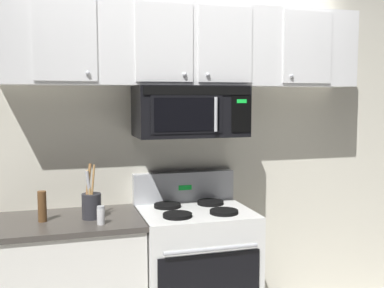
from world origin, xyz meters
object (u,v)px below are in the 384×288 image
object	(u,v)px
utensil_crock_charcoal	(91,204)
pepper_mill	(42,206)
salt_shaker	(101,215)
stove_range	(195,271)
over_range_microwave	(190,111)

from	to	relation	value
utensil_crock_charcoal	pepper_mill	xyz separation A→B (m)	(-0.30, 0.01, 0.00)
salt_shaker	stove_range	bearing A→B (deg)	15.19
stove_range	salt_shaker	xyz separation A→B (m)	(-0.65, -0.18, 0.49)
pepper_mill	salt_shaker	bearing A→B (deg)	-25.71
utensil_crock_charcoal	pepper_mill	bearing A→B (deg)	177.69
stove_range	salt_shaker	world-z (taller)	stove_range
utensil_crock_charcoal	pepper_mill	world-z (taller)	utensil_crock_charcoal
salt_shaker	utensil_crock_charcoal	bearing A→B (deg)	106.27
salt_shaker	pepper_mill	xyz separation A→B (m)	(-0.34, 0.17, 0.04)
over_range_microwave	stove_range	bearing A→B (deg)	-89.86
utensil_crock_charcoal	salt_shaker	size ratio (longest dim) A/B	3.11
stove_range	salt_shaker	size ratio (longest dim) A/B	9.86
stove_range	pepper_mill	xyz separation A→B (m)	(-0.99, -0.01, 0.53)
utensil_crock_charcoal	stove_range	bearing A→B (deg)	1.94
pepper_mill	stove_range	bearing A→B (deg)	0.67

